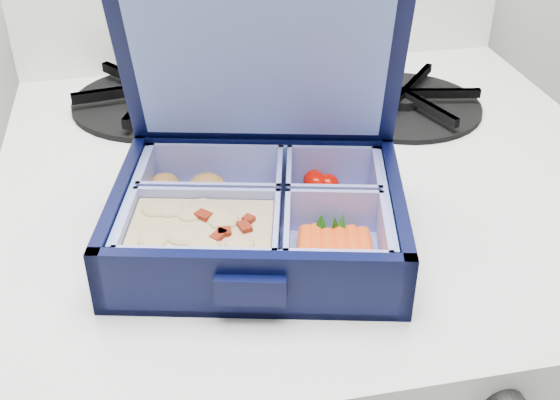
{
  "coord_description": "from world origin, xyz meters",
  "views": [
    {
      "loc": [
        -0.61,
        1.15,
        1.16
      ],
      "look_at": [
        -0.52,
        1.58,
        0.88
      ],
      "focal_mm": 45.0,
      "sensor_mm": 36.0,
      "label": 1
    }
  ],
  "objects": [
    {
      "name": "burner_grate",
      "position": [
        -0.35,
        1.78,
        0.86
      ],
      "size": [
        0.19,
        0.19,
        0.02
      ],
      "primitive_type": "cylinder",
      "rotation": [
        0.0,
        0.0,
        -0.18
      ],
      "color": "black",
      "rests_on": "stove"
    },
    {
      "name": "fork",
      "position": [
        -0.52,
        1.69,
        0.85
      ],
      "size": [
        0.13,
        0.15,
        0.01
      ],
      "primitive_type": null,
      "rotation": [
        0.0,
        0.0,
        -0.68
      ],
      "color": "#AFB3CB",
      "rests_on": "stove"
    },
    {
      "name": "burner_grate_rear",
      "position": [
        -0.6,
        1.84,
        0.86
      ],
      "size": [
        0.2,
        0.2,
        0.02
      ],
      "primitive_type": "cylinder",
      "rotation": [
        0.0,
        0.0,
        0.13
      ],
      "color": "black",
      "rests_on": "stove"
    },
    {
      "name": "bento_box",
      "position": [
        -0.54,
        1.57,
        0.87
      ],
      "size": [
        0.24,
        0.21,
        0.05
      ],
      "primitive_type": null,
      "rotation": [
        0.0,
        0.0,
        -0.23
      ],
      "color": "black",
      "rests_on": "stove"
    }
  ]
}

